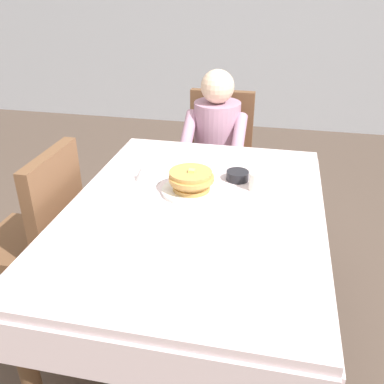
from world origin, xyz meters
TOP-DOWN VIEW (x-y plane):
  - ground_plane at (0.00, 0.00)m, footprint 14.00×14.00m
  - dining_table_main at (0.00, 0.00)m, footprint 1.12×1.52m
  - chair_diner at (-0.07, 1.17)m, footprint 0.44×0.45m
  - diner_person at (-0.07, 1.01)m, footprint 0.40×0.43m
  - chair_left_side at (-0.77, 0.00)m, footprint 0.45×0.44m
  - plate_breakfast at (-0.04, 0.13)m, footprint 0.28×0.28m
  - breakfast_stack at (-0.04, 0.13)m, footprint 0.21×0.21m
  - cup_coffee at (0.25, 0.22)m, footprint 0.11×0.08m
  - bowl_butter at (0.15, 0.31)m, footprint 0.11×0.11m
  - syrup_pitcher at (-0.30, 0.21)m, footprint 0.08×0.08m
  - fork_left_of_plate at (-0.23, 0.11)m, footprint 0.03×0.18m
  - knife_right_of_plate at (0.15, 0.11)m, footprint 0.02×0.20m
  - spoon_near_edge at (-0.03, -0.20)m, footprint 0.15×0.05m
  - napkin_folded at (-0.38, -0.07)m, footprint 0.19×0.15m

SIDE VIEW (x-z plane):
  - ground_plane at x=0.00m, z-range 0.00..0.00m
  - chair_diner at x=-0.07m, z-range 0.06..0.99m
  - chair_left_side at x=-0.77m, z-range 0.06..0.99m
  - dining_table_main at x=0.00m, z-range 0.28..1.02m
  - diner_person at x=-0.07m, z-range 0.11..1.23m
  - fork_left_of_plate at x=-0.23m, z-range 0.74..0.74m
  - knife_right_of_plate at x=0.15m, z-range 0.74..0.74m
  - spoon_near_edge at x=-0.03m, z-range 0.74..0.74m
  - napkin_folded at x=-0.38m, z-range 0.74..0.75m
  - plate_breakfast at x=-0.04m, z-range 0.74..0.76m
  - bowl_butter at x=0.15m, z-range 0.74..0.78m
  - syrup_pitcher at x=-0.30m, z-range 0.74..0.81m
  - cup_coffee at x=0.25m, z-range 0.74..0.83m
  - breakfast_stack at x=-0.04m, z-range 0.75..0.85m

